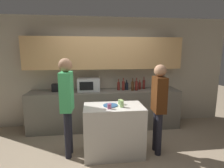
% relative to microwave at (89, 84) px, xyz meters
% --- Properties ---
extents(ground_plane, '(14.00, 14.00, 0.00)m').
position_rel_microwave_xyz_m(ground_plane, '(0.39, -1.44, -1.09)').
color(ground_plane, gray).
extents(back_wall, '(6.40, 0.40, 2.70)m').
position_rel_microwave_xyz_m(back_wall, '(0.39, 0.22, 0.45)').
color(back_wall, '#B2A893').
rests_on(back_wall, ground_plane).
extents(back_counter, '(3.60, 0.62, 0.94)m').
position_rel_microwave_xyz_m(back_counter, '(0.39, -0.05, -0.62)').
color(back_counter, '#6B665B').
rests_on(back_counter, ground_plane).
extents(kitchen_island, '(1.05, 0.60, 0.91)m').
position_rel_microwave_xyz_m(kitchen_island, '(0.45, -1.22, -0.63)').
color(kitchen_island, beige).
rests_on(kitchen_island, ground_plane).
extents(microwave, '(0.52, 0.39, 0.30)m').
position_rel_microwave_xyz_m(microwave, '(0.00, 0.00, 0.00)').
color(microwave, '#B7BABC').
rests_on(microwave, back_counter).
extents(toaster, '(0.26, 0.16, 0.18)m').
position_rel_microwave_xyz_m(toaster, '(-0.72, 0.00, -0.06)').
color(toaster, black).
rests_on(toaster, back_counter).
extents(potted_plant, '(0.14, 0.14, 0.39)m').
position_rel_microwave_xyz_m(potted_plant, '(1.78, 0.00, 0.05)').
color(potted_plant, silver).
rests_on(potted_plant, back_counter).
extents(bottle_0, '(0.07, 0.07, 0.27)m').
position_rel_microwave_xyz_m(bottle_0, '(0.72, -0.01, -0.05)').
color(bottle_0, maroon).
rests_on(bottle_0, back_counter).
extents(bottle_1, '(0.07, 0.07, 0.30)m').
position_rel_microwave_xyz_m(bottle_1, '(0.84, -0.04, -0.03)').
color(bottle_1, maroon).
rests_on(bottle_1, back_counter).
extents(bottle_2, '(0.08, 0.08, 0.24)m').
position_rel_microwave_xyz_m(bottle_2, '(0.93, 0.00, -0.06)').
color(bottle_2, black).
rests_on(bottle_2, back_counter).
extents(bottle_3, '(0.08, 0.08, 0.30)m').
position_rel_microwave_xyz_m(bottle_3, '(1.05, -0.10, -0.04)').
color(bottle_3, '#472814').
rests_on(bottle_3, back_counter).
extents(bottle_4, '(0.07, 0.07, 0.31)m').
position_rel_microwave_xyz_m(bottle_4, '(1.15, -0.10, -0.03)').
color(bottle_4, maroon).
rests_on(bottle_4, back_counter).
extents(bottle_5, '(0.07, 0.07, 0.23)m').
position_rel_microwave_xyz_m(bottle_5, '(1.26, 0.03, -0.06)').
color(bottle_5, maroon).
rests_on(bottle_5, back_counter).
extents(bottle_6, '(0.07, 0.07, 0.31)m').
position_rel_microwave_xyz_m(bottle_6, '(1.38, 0.06, -0.03)').
color(bottle_6, maroon).
rests_on(bottle_6, back_counter).
extents(plate_on_island, '(0.26, 0.26, 0.01)m').
position_rel_microwave_xyz_m(plate_on_island, '(0.40, -1.19, -0.17)').
color(plate_on_island, '#2D5684').
rests_on(plate_on_island, kitchen_island).
extents(cup_0, '(0.07, 0.07, 0.11)m').
position_rel_microwave_xyz_m(cup_0, '(0.58, -1.29, -0.12)').
color(cup_0, '#9ECB77').
rests_on(cup_0, kitchen_island).
extents(cup_1, '(0.08, 0.08, 0.09)m').
position_rel_microwave_xyz_m(cup_1, '(0.58, -1.12, -0.13)').
color(cup_1, '#B2D478').
rests_on(cup_1, kitchen_island).
extents(cup_2, '(0.07, 0.07, 0.08)m').
position_rel_microwave_xyz_m(cup_2, '(0.36, -1.35, -0.13)').
color(cup_2, '#AD537D').
rests_on(cup_2, kitchen_island).
extents(person_left, '(0.22, 0.35, 1.64)m').
position_rel_microwave_xyz_m(person_left, '(1.25, -1.26, -0.11)').
color(person_left, black).
rests_on(person_left, ground_plane).
extents(person_center, '(0.23, 0.35, 1.75)m').
position_rel_microwave_xyz_m(person_center, '(-0.36, -1.17, -0.04)').
color(person_center, black).
rests_on(person_center, ground_plane).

